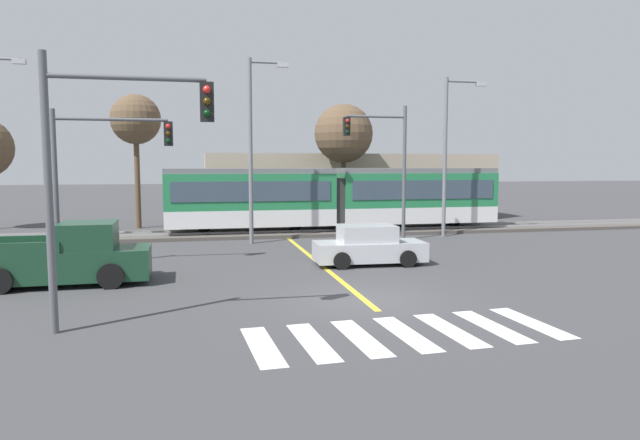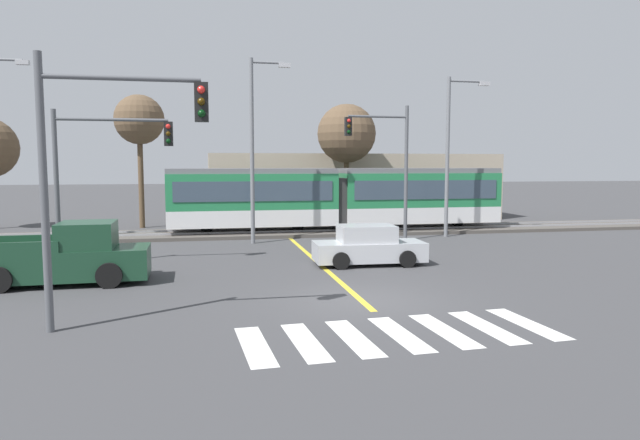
{
  "view_description": "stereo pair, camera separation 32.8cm",
  "coord_description": "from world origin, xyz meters",
  "px_view_note": "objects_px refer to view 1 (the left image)",
  "views": [
    {
      "loc": [
        -4.57,
        -15.2,
        3.83
      ],
      "look_at": [
        0.23,
        7.07,
        1.6
      ],
      "focal_mm": 32.0,
      "sensor_mm": 36.0,
      "label": 1
    },
    {
      "loc": [
        -4.25,
        -15.26,
        3.83
      ],
      "look_at": [
        0.23,
        7.07,
        1.6
      ],
      "focal_mm": 32.0,
      "sensor_mm": 36.0,
      "label": 2
    }
  ],
  "objects_px": {
    "pickup_truck": "(66,258)",
    "street_lamp_centre": "(254,140)",
    "light_rail_tram": "(336,196)",
    "traffic_light_far_right": "(385,154)",
    "bare_tree_west": "(136,121)",
    "sedan_crossing": "(369,246)",
    "traffic_light_mid_left": "(98,162)",
    "bare_tree_east": "(344,134)",
    "street_lamp_east": "(449,146)",
    "traffic_light_near_left": "(105,152)"
  },
  "relations": [
    {
      "from": "bare_tree_east",
      "to": "traffic_light_near_left",
      "type": "bearing_deg",
      "value": -117.72
    },
    {
      "from": "traffic_light_mid_left",
      "to": "traffic_light_near_left",
      "type": "height_order",
      "value": "traffic_light_near_left"
    },
    {
      "from": "traffic_light_near_left",
      "to": "street_lamp_centre",
      "type": "xyz_separation_m",
      "value": [
        4.71,
        13.83,
        0.86
      ]
    },
    {
      "from": "pickup_truck",
      "to": "street_lamp_centre",
      "type": "distance_m",
      "value": 11.47
    },
    {
      "from": "sedan_crossing",
      "to": "traffic_light_near_left",
      "type": "bearing_deg",
      "value": -139.85
    },
    {
      "from": "bare_tree_west",
      "to": "traffic_light_mid_left",
      "type": "bearing_deg",
      "value": -90.2
    },
    {
      "from": "sedan_crossing",
      "to": "street_lamp_east",
      "type": "height_order",
      "value": "street_lamp_east"
    },
    {
      "from": "sedan_crossing",
      "to": "pickup_truck",
      "type": "bearing_deg",
      "value": -171.87
    },
    {
      "from": "light_rail_tram",
      "to": "street_lamp_centre",
      "type": "bearing_deg",
      "value": -144.88
    },
    {
      "from": "sedan_crossing",
      "to": "street_lamp_east",
      "type": "relative_size",
      "value": 0.51
    },
    {
      "from": "street_lamp_east",
      "to": "bare_tree_west",
      "type": "relative_size",
      "value": 1.05
    },
    {
      "from": "bare_tree_west",
      "to": "bare_tree_east",
      "type": "xyz_separation_m",
      "value": [
        12.42,
        -1.18,
        -0.71
      ]
    },
    {
      "from": "traffic_light_far_right",
      "to": "bare_tree_west",
      "type": "relative_size",
      "value": 0.85
    },
    {
      "from": "street_lamp_centre",
      "to": "traffic_light_mid_left",
      "type": "bearing_deg",
      "value": -139.51
    },
    {
      "from": "pickup_truck",
      "to": "traffic_light_mid_left",
      "type": "relative_size",
      "value": 0.94
    },
    {
      "from": "street_lamp_centre",
      "to": "street_lamp_east",
      "type": "bearing_deg",
      "value": 3.39
    },
    {
      "from": "street_lamp_centre",
      "to": "bare_tree_east",
      "type": "height_order",
      "value": "street_lamp_centre"
    },
    {
      "from": "light_rail_tram",
      "to": "traffic_light_far_right",
      "type": "distance_m",
      "value": 4.69
    },
    {
      "from": "street_lamp_centre",
      "to": "bare_tree_west",
      "type": "bearing_deg",
      "value": 127.09
    },
    {
      "from": "traffic_light_mid_left",
      "to": "street_lamp_east",
      "type": "bearing_deg",
      "value": 19.7
    },
    {
      "from": "traffic_light_far_right",
      "to": "bare_tree_west",
      "type": "height_order",
      "value": "bare_tree_west"
    },
    {
      "from": "pickup_truck",
      "to": "traffic_light_mid_left",
      "type": "bearing_deg",
      "value": 78.5
    },
    {
      "from": "light_rail_tram",
      "to": "traffic_light_near_left",
      "type": "height_order",
      "value": "traffic_light_near_left"
    },
    {
      "from": "sedan_crossing",
      "to": "bare_tree_east",
      "type": "relative_size",
      "value": 0.57
    },
    {
      "from": "bare_tree_west",
      "to": "pickup_truck",
      "type": "bearing_deg",
      "value": -92.24
    },
    {
      "from": "traffic_light_mid_left",
      "to": "bare_tree_west",
      "type": "distance_m",
      "value": 13.72
    },
    {
      "from": "sedan_crossing",
      "to": "traffic_light_mid_left",
      "type": "height_order",
      "value": "traffic_light_mid_left"
    },
    {
      "from": "bare_tree_west",
      "to": "street_lamp_centre",
      "type": "bearing_deg",
      "value": -52.91
    },
    {
      "from": "traffic_light_mid_left",
      "to": "traffic_light_near_left",
      "type": "relative_size",
      "value": 0.92
    },
    {
      "from": "street_lamp_centre",
      "to": "bare_tree_west",
      "type": "xyz_separation_m",
      "value": [
        -6.18,
        8.18,
        1.43
      ]
    },
    {
      "from": "street_lamp_centre",
      "to": "light_rail_tram",
      "type": "bearing_deg",
      "value": 35.12
    },
    {
      "from": "pickup_truck",
      "to": "traffic_light_far_right",
      "type": "bearing_deg",
      "value": 30.68
    },
    {
      "from": "pickup_truck",
      "to": "bare_tree_west",
      "type": "xyz_separation_m",
      "value": [
        0.64,
        16.42,
        5.56
      ]
    },
    {
      "from": "light_rail_tram",
      "to": "traffic_light_far_right",
      "type": "xyz_separation_m",
      "value": [
        1.63,
        -3.77,
        2.28
      ]
    },
    {
      "from": "pickup_truck",
      "to": "traffic_light_far_right",
      "type": "height_order",
      "value": "traffic_light_far_right"
    },
    {
      "from": "traffic_light_near_left",
      "to": "traffic_light_far_right",
      "type": "xyz_separation_m",
      "value": [
        11.19,
        13.48,
        0.21
      ]
    },
    {
      "from": "traffic_light_far_right",
      "to": "light_rail_tram",
      "type": "bearing_deg",
      "value": 113.32
    },
    {
      "from": "street_lamp_centre",
      "to": "street_lamp_east",
      "type": "height_order",
      "value": "street_lamp_centre"
    },
    {
      "from": "bare_tree_west",
      "to": "light_rail_tram",
      "type": "bearing_deg",
      "value": -23.31
    },
    {
      "from": "sedan_crossing",
      "to": "bare_tree_east",
      "type": "distance_m",
      "value": 14.84
    },
    {
      "from": "pickup_truck",
      "to": "traffic_light_mid_left",
      "type": "height_order",
      "value": "traffic_light_mid_left"
    },
    {
      "from": "pickup_truck",
      "to": "traffic_light_near_left",
      "type": "height_order",
      "value": "traffic_light_near_left"
    },
    {
      "from": "light_rail_tram",
      "to": "street_lamp_east",
      "type": "relative_size",
      "value": 2.22
    },
    {
      "from": "traffic_light_mid_left",
      "to": "street_lamp_east",
      "type": "relative_size",
      "value": 0.7
    },
    {
      "from": "traffic_light_far_right",
      "to": "street_lamp_east",
      "type": "relative_size",
      "value": 0.81
    },
    {
      "from": "traffic_light_mid_left",
      "to": "bare_tree_west",
      "type": "xyz_separation_m",
      "value": [
        0.05,
        13.49,
        2.48
      ]
    },
    {
      "from": "traffic_light_far_right",
      "to": "street_lamp_centre",
      "type": "bearing_deg",
      "value": 176.9
    },
    {
      "from": "light_rail_tram",
      "to": "traffic_light_near_left",
      "type": "distance_m",
      "value": 19.84
    },
    {
      "from": "traffic_light_near_left",
      "to": "street_lamp_east",
      "type": "bearing_deg",
      "value": 43.85
    },
    {
      "from": "street_lamp_centre",
      "to": "bare_tree_east",
      "type": "distance_m",
      "value": 9.4
    }
  ]
}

